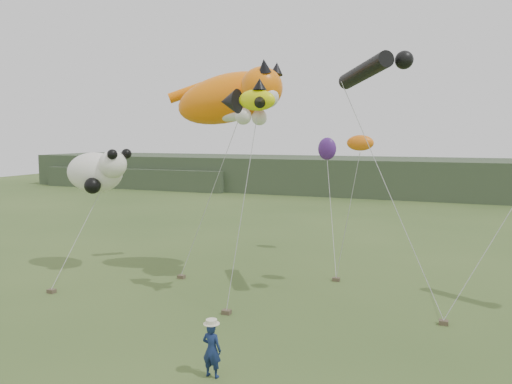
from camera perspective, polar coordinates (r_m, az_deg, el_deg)
ground at (r=16.22m, az=-5.50°, el=-17.65°), size 120.00×120.00×0.00m
headland at (r=58.91m, az=11.47°, el=1.79°), size 90.00×13.00×4.00m
festival_attendant at (r=14.40m, az=-5.08°, el=-17.52°), size 0.58×0.40×1.55m
sandbag_anchors at (r=21.07m, az=-1.64°, el=-11.61°), size 15.83×6.31×0.16m
cat_kite at (r=22.83m, az=-2.39°, el=10.81°), size 6.42×3.69×3.21m
fish_kite at (r=19.54m, az=-1.07°, el=10.49°), size 2.52×1.69×1.30m
tube_kites at (r=20.37m, az=22.86°, el=10.20°), size 10.97×3.61×3.37m
panda_kite at (r=25.37m, az=-17.66°, el=2.23°), size 3.47×2.24×2.16m
misc_kites at (r=25.53m, az=9.25°, el=5.10°), size 3.87×6.71×1.37m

